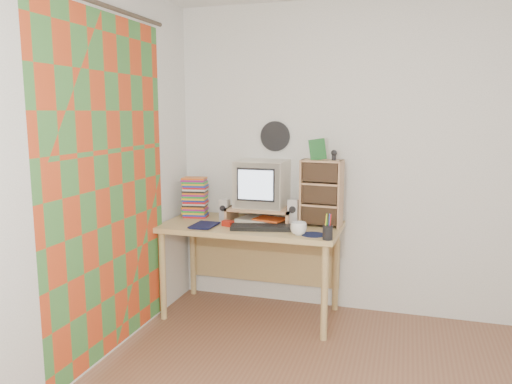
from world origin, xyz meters
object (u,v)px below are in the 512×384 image
Objects in this scene: cd_rack at (322,193)px; mug at (299,229)px; crt_monitor at (261,184)px; keyboard at (261,227)px; diary at (194,223)px; dvd_stack at (195,201)px; desk at (254,239)px.

cd_rack is 0.42m from mug.
crt_monitor reaches higher than keyboard.
dvd_stack is at bearing 113.53° from diary.
cd_rack is at bearing 20.20° from keyboard.
crt_monitor reaches higher than diary.
desk is 0.61m from dvd_stack.
mug is (0.40, -0.38, -0.26)m from crt_monitor.
keyboard is 0.54m from diary.
crt_monitor is 1.43× the size of dvd_stack.
diary reaches higher than keyboard.
crt_monitor is 3.29× the size of mug.
crt_monitor reaches higher than desk.
crt_monitor is 0.76× the size of cd_rack.
keyboard is 0.89× the size of cd_rack.
dvd_stack is (-0.54, 0.07, 0.27)m from desk.
desk is at bearing 109.16° from keyboard.
keyboard is 0.54m from cd_rack.
desk is at bearing -113.07° from crt_monitor.
diary is (-0.41, -0.24, 0.16)m from desk.
mug is at bearing -34.19° from desk.
crt_monitor is (0.04, 0.09, 0.44)m from desk.
keyboard is 0.73m from dvd_stack.
crt_monitor reaches higher than dvd_stack.
cd_rack is 4.34× the size of mug.
desk is 2.71× the size of cd_rack.
cd_rack reaches higher than diary.
mug is (-0.10, -0.35, -0.21)m from cd_rack.
cd_rack reaches higher than dvd_stack.
crt_monitor is 0.61m from mug.
desk is 0.45m from crt_monitor.
diary is (-0.95, -0.30, -0.24)m from cd_rack.
dvd_stack is at bearing 172.39° from desk.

